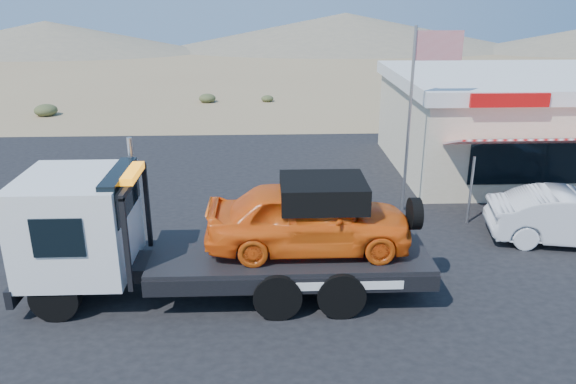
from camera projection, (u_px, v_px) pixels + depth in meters
name	position (u px, v px, depth m)	size (l,w,h in m)	color
ground	(263.00, 277.00, 14.58)	(120.00, 120.00, 0.00)	#907552
asphalt_lot	(328.00, 229.00, 17.47)	(32.00, 24.00, 0.02)	black
tow_truck	(216.00, 228.00, 13.32)	(9.50, 2.82, 3.18)	black
white_sedan	(573.00, 218.00, 16.28)	(1.65, 4.73, 1.56)	silver
jerky_store	(522.00, 121.00, 22.72)	(10.40, 9.97, 3.90)	beige
flagpole	(418.00, 99.00, 17.70)	(1.55, 0.10, 6.00)	#99999E
distant_hills	(180.00, 35.00, 65.31)	(126.00, 48.00, 4.20)	#726B59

